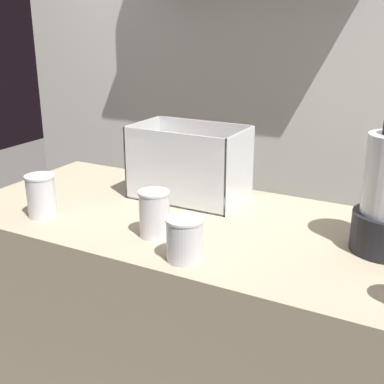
% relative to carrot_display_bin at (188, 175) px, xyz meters
% --- Properties ---
extents(counter, '(1.40, 0.64, 0.90)m').
position_rel_carrot_display_bin_xyz_m(counter, '(0.10, -0.16, -0.52)').
color(counter, tan).
rests_on(counter, ground_plane).
extents(back_wall_unit, '(2.60, 0.24, 2.50)m').
position_rel_carrot_display_bin_xyz_m(back_wall_unit, '(0.09, 0.61, 0.29)').
color(back_wall_unit, silver).
rests_on(back_wall_unit, ground_plane).
extents(carrot_display_bin, '(0.35, 0.21, 0.23)m').
position_rel_carrot_display_bin_xyz_m(carrot_display_bin, '(0.00, 0.00, 0.00)').
color(carrot_display_bin, white).
rests_on(carrot_display_bin, counter).
extents(juice_cup_beet_far_left, '(0.09, 0.09, 0.12)m').
position_rel_carrot_display_bin_xyz_m(juice_cup_beet_far_left, '(-0.29, -0.35, -0.02)').
color(juice_cup_beet_far_left, white).
rests_on(juice_cup_beet_far_left, counter).
extents(juice_cup_pomegranate_left, '(0.08, 0.08, 0.13)m').
position_rel_carrot_display_bin_xyz_m(juice_cup_pomegranate_left, '(0.07, -0.31, -0.02)').
color(juice_cup_pomegranate_left, white).
rests_on(juice_cup_pomegranate_left, counter).
extents(juice_cup_beet_middle, '(0.09, 0.09, 0.11)m').
position_rel_carrot_display_bin_xyz_m(juice_cup_beet_middle, '(0.21, -0.40, -0.03)').
color(juice_cup_beet_middle, white).
rests_on(juice_cup_beet_middle, counter).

